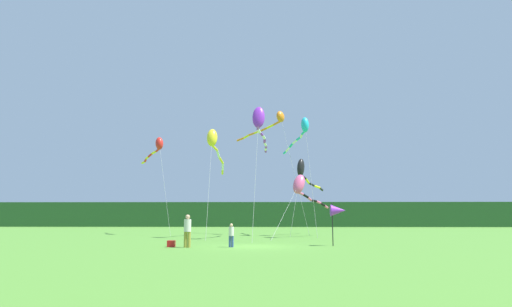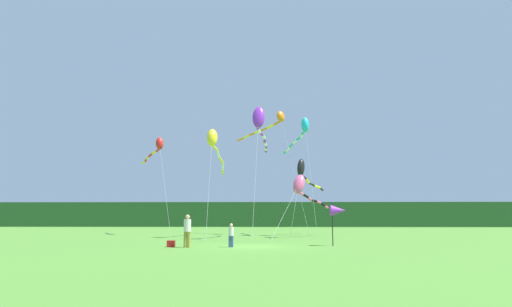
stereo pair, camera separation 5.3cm
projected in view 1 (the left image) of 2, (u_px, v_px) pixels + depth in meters
name	position (u px, v px, depth m)	size (l,w,h in m)	color
ground_plane	(253.00, 247.00, 25.47)	(120.00, 120.00, 0.00)	#4C842D
distant_treeline	(262.00, 214.00, 70.28)	(108.00, 3.37, 3.90)	#234C23
person_adult	(187.00, 229.00, 24.81)	(0.41, 0.41, 1.85)	olive
person_child	(231.00, 234.00, 24.98)	(0.29, 0.29, 1.34)	#334C8C
cooler_box	(171.00, 244.00, 25.04)	(0.44, 0.34, 0.38)	red
banner_flag_pole	(338.00, 211.00, 26.30)	(0.90, 0.70, 2.56)	black
kite_yellow	(214.00, 143.00, 36.56)	(1.06, 10.39, 9.00)	#B2B2B2
kite_red	(157.00, 146.00, 42.10)	(4.66, 6.41, 9.34)	#B2B2B2
kite_cyan	(302.00, 129.00, 39.92)	(2.41, 8.58, 10.69)	#B2B2B2
kite_black	(303.00, 171.00, 39.93)	(3.71, 6.44, 7.03)	#B2B2B2
kite_purple	(259.00, 122.00, 34.19)	(1.18, 9.07, 10.27)	#B2B2B2
kite_rainbow	(301.00, 186.00, 35.99)	(5.28, 7.82, 5.32)	#B2B2B2
kite_orange	(275.00, 121.00, 42.52)	(6.98, 5.58, 11.85)	#B2B2B2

